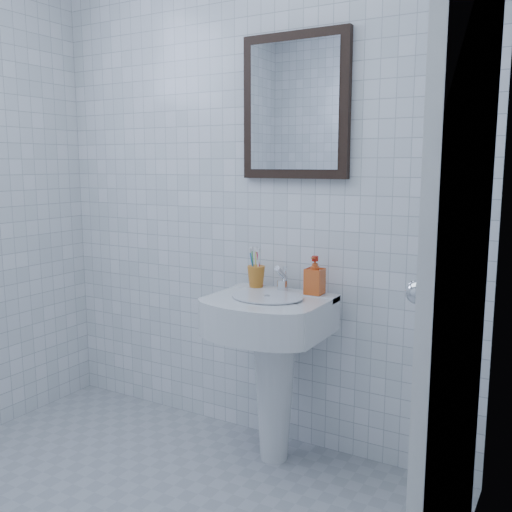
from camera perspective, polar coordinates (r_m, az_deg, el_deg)
The scene contains 10 objects.
wall_back at distance 2.68m, azimuth -0.82°, elevation 8.04°, with size 2.20×0.02×2.50m, color white.
wall_right at distance 1.13m, azimuth 16.25°, elevation 6.15°, with size 0.02×2.40×2.50m, color white.
washbasin at distance 2.49m, azimuth 1.64°, elevation -9.38°, with size 0.49×0.36×0.76m.
faucet at distance 2.49m, azimuth 2.65°, elevation -2.47°, with size 0.05×0.10×0.12m.
toothbrush_cup at distance 2.57m, azimuth 0.02°, elevation -2.06°, with size 0.08×0.08×0.10m, color orange, non-canonical shape.
soap_dispenser at distance 2.44m, azimuth 5.89°, elevation -1.92°, with size 0.07×0.08×0.16m, color red.
wall_mirror at distance 2.55m, azimuth 3.93°, elevation 14.71°, with size 0.50×0.04×0.62m.
bathroom_door at distance 1.70m, azimuth 19.68°, elevation -1.61°, with size 0.04×0.80×2.00m, color silver.
towel_ring at distance 1.88m, azimuth 20.22°, elevation 0.89°, with size 0.18×0.18×0.01m, color silver.
hand_towel at distance 1.92m, azimuth 19.34°, elevation -4.39°, with size 0.03×0.16×0.38m, color silver.
Camera 1 is at (1.37, -1.10, 1.30)m, focal length 40.00 mm.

